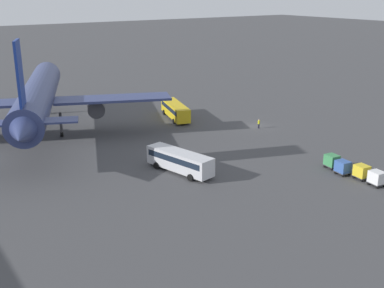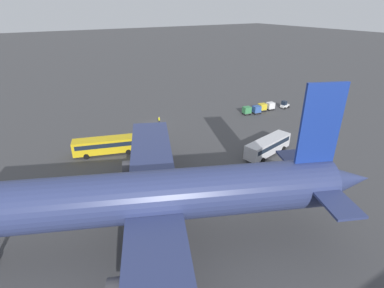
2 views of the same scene
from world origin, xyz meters
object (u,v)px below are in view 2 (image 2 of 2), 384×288
at_px(shuttle_bus_near, 107,144).
at_px(cargo_cart_white, 270,106).
at_px(airplane, 138,198).
at_px(cargo_cart_green, 247,110).
at_px(shuttle_bus_far, 268,145).
at_px(worker_person, 159,120).
at_px(cargo_cart_blue, 257,109).
at_px(cargo_cart_yellow, 262,107).
at_px(baggage_tug, 284,105).

xyz_separation_m(shuttle_bus_near, cargo_cart_white, (-45.34, -3.49, -0.68)).
xyz_separation_m(airplane, cargo_cart_green, (-41.03, -30.35, -5.96)).
relative_size(shuttle_bus_far, cargo_cart_green, 5.28).
distance_m(airplane, cargo_cart_green, 51.38).
bearing_deg(worker_person, airplane, 62.37).
relative_size(worker_person, cargo_cart_green, 0.80).
bearing_deg(cargo_cart_white, worker_person, -10.85).
height_order(shuttle_bus_near, cargo_cart_blue, shuttle_bus_near).
distance_m(airplane, worker_person, 40.94).
xyz_separation_m(shuttle_bus_near, cargo_cart_yellow, (-42.69, -3.79, -0.68)).
bearing_deg(cargo_cart_blue, worker_person, -14.10).
distance_m(baggage_tug, cargo_cart_yellow, 7.18).
bearing_deg(cargo_cart_green, shuttle_bus_far, 59.93).
height_order(shuttle_bus_far, cargo_cart_yellow, shuttle_bus_far).
bearing_deg(cargo_cart_blue, cargo_cart_yellow, -163.94).
height_order(baggage_tug, cargo_cart_white, baggage_tug).
bearing_deg(worker_person, shuttle_bus_far, 113.60).
height_order(baggage_tug, cargo_cart_yellow, baggage_tug).
relative_size(airplane, worker_person, 30.15).
bearing_deg(cargo_cart_yellow, shuttle_bus_near, 5.07).
bearing_deg(shuttle_bus_far, cargo_cart_yellow, -143.06).
height_order(shuttle_bus_near, cargo_cart_green, shuttle_bus_near).
height_order(cargo_cart_yellow, cargo_cart_green, same).
bearing_deg(cargo_cart_white, airplane, 31.53).
height_order(airplane, shuttle_bus_near, airplane).
distance_m(airplane, shuttle_bus_far, 32.04).
height_order(shuttle_bus_far, cargo_cart_green, shuttle_bus_far).
distance_m(airplane, cargo_cart_yellow, 55.70).
xyz_separation_m(shuttle_bus_far, worker_person, (10.95, -25.05, -1.01)).
relative_size(shuttle_bus_far, cargo_cart_blue, 5.28).
bearing_deg(cargo_cart_yellow, cargo_cart_green, -0.10).
bearing_deg(cargo_cart_yellow, shuttle_bus_far, 49.64).
relative_size(worker_person, cargo_cart_blue, 0.80).
height_order(airplane, cargo_cart_blue, airplane).
distance_m(shuttle_bus_near, baggage_tug, 49.85).
distance_m(worker_person, cargo_cart_blue, 25.69).
xyz_separation_m(cargo_cart_white, cargo_cart_yellow, (2.65, -0.30, 0.00)).
height_order(airplane, worker_person, airplane).
relative_size(baggage_tug, worker_person, 1.47).
xyz_separation_m(airplane, cargo_cart_white, (-48.97, -30.05, -5.96)).
distance_m(cargo_cart_white, cargo_cart_blue, 5.31).
bearing_deg(shuttle_bus_near, shuttle_bus_far, 165.31).
bearing_deg(baggage_tug, shuttle_bus_near, -4.80).
distance_m(airplane, cargo_cart_blue, 53.09).
relative_size(shuttle_bus_near, cargo_cart_blue, 5.80).
height_order(cargo_cart_white, cargo_cart_green, same).
bearing_deg(cargo_cart_green, cargo_cart_white, 177.80).
height_order(cargo_cart_white, cargo_cart_blue, same).
height_order(airplane, baggage_tug, airplane).
relative_size(cargo_cart_blue, cargo_cart_green, 1.00).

